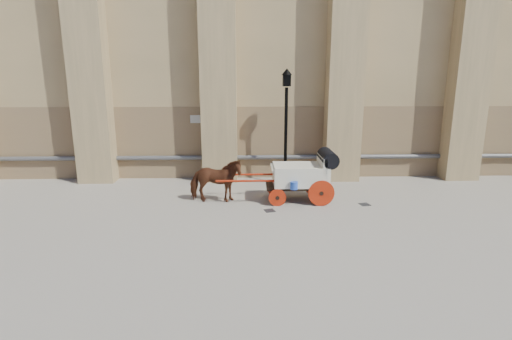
{
  "coord_description": "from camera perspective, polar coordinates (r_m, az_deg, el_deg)",
  "views": [
    {
      "loc": [
        -0.01,
        -12.49,
        4.31
      ],
      "look_at": [
        0.39,
        0.72,
        1.12
      ],
      "focal_mm": 28.0,
      "sensor_mm": 36.0,
      "label": 1
    }
  ],
  "objects": [
    {
      "name": "street_lamp",
      "position": [
        15.68,
        4.3,
        6.6
      ],
      "size": [
        0.42,
        0.42,
        4.51
      ],
      "color": "black",
      "rests_on": "ground"
    },
    {
      "name": "carriage",
      "position": [
        13.83,
        6.92,
        -0.51
      ],
      "size": [
        4.09,
        1.45,
        1.79
      ],
      "rotation": [
        0.0,
        0.0,
        -0.01
      ],
      "color": "black",
      "rests_on": "ground"
    },
    {
      "name": "drain_grate_near",
      "position": [
        12.96,
        1.95,
        -5.81
      ],
      "size": [
        0.39,
        0.39,
        0.01
      ],
      "primitive_type": "cube",
      "rotation": [
        0.0,
        0.0,
        0.27
      ],
      "color": "black",
      "rests_on": "ground"
    },
    {
      "name": "ground",
      "position": [
        13.22,
        -1.6,
        -5.45
      ],
      "size": [
        90.0,
        90.0,
        0.0
      ],
      "primitive_type": "plane",
      "color": "gray",
      "rests_on": "ground"
    },
    {
      "name": "drain_grate_far",
      "position": [
        14.04,
        15.26,
        -4.76
      ],
      "size": [
        0.38,
        0.38,
        0.01
      ],
      "primitive_type": "cube",
      "rotation": [
        0.0,
        0.0,
        0.23
      ],
      "color": "black",
      "rests_on": "ground"
    },
    {
      "name": "horse",
      "position": [
        13.67,
        -5.81,
        -1.55
      ],
      "size": [
        1.81,
        0.85,
        1.52
      ],
      "primitive_type": "imported",
      "rotation": [
        0.0,
        0.0,
        1.55
      ],
      "color": "brown",
      "rests_on": "ground"
    }
  ]
}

